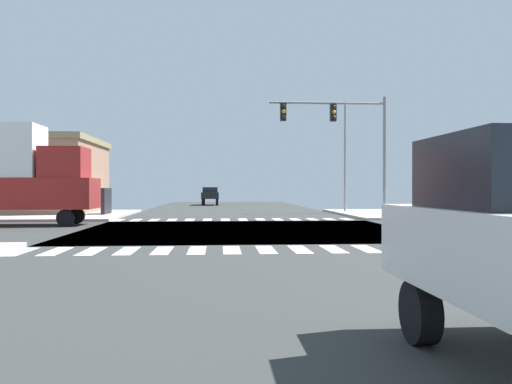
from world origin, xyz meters
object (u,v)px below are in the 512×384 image
at_px(bank_building, 3,176).
at_px(box_truck_leading_1, 14,172).
at_px(sedan_farside_1, 210,194).
at_px(street_lamp, 342,146).
at_px(traffic_signal_mast, 341,128).

relative_size(bank_building, box_truck_leading_1, 2.02).
relative_size(bank_building, sedan_farside_1, 3.39).
relative_size(street_lamp, box_truck_leading_1, 1.11).
height_order(traffic_signal_mast, street_lamp, street_lamp).
xyz_separation_m(bank_building, sedan_farside_1, (14.22, 17.53, -1.54)).
bearing_deg(traffic_signal_mast, box_truck_leading_1, -167.05).
bearing_deg(bank_building, street_lamp, -1.55).
xyz_separation_m(bank_building, box_truck_leading_1, (5.26, -11.88, -0.10)).
height_order(bank_building, box_truck_leading_1, bank_building).
xyz_separation_m(street_lamp, box_truck_leading_1, (-18.68, -11.23, -2.23)).
relative_size(traffic_signal_mast, bank_building, 0.49).
relative_size(traffic_signal_mast, sedan_farside_1, 1.65).
distance_m(street_lamp, bank_building, 24.05).
distance_m(traffic_signal_mast, street_lamp, 7.56).
bearing_deg(bank_building, sedan_farside_1, 50.95).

